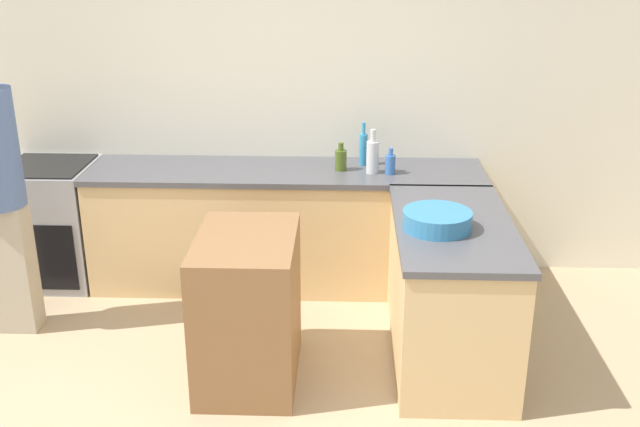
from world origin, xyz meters
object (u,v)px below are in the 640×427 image
(water_bottle_blue, at_px, (390,164))
(dish_soap_bottle, at_px, (363,148))
(island_table, at_px, (248,308))
(mixing_bowl, at_px, (437,220))
(range_oven, at_px, (54,223))
(olive_oil_bottle, at_px, (341,159))
(vinegar_bottle_clear, at_px, (373,156))

(water_bottle_blue, height_order, dish_soap_bottle, dish_soap_bottle)
(island_table, relative_size, dish_soap_bottle, 2.82)
(mixing_bowl, distance_m, water_bottle_blue, 1.04)
(range_oven, bearing_deg, olive_oil_bottle, -0.08)
(island_table, bearing_deg, vinegar_bottle_clear, 58.63)
(dish_soap_bottle, bearing_deg, mixing_bowl, -71.86)
(olive_oil_bottle, bearing_deg, island_table, -112.20)
(range_oven, distance_m, water_bottle_blue, 2.52)
(island_table, xyz_separation_m, water_bottle_blue, (0.86, 1.19, 0.52))
(island_table, distance_m, vinegar_bottle_clear, 1.53)
(range_oven, relative_size, island_table, 1.01)
(range_oven, bearing_deg, mixing_bowl, -22.16)
(dish_soap_bottle, bearing_deg, island_table, -115.80)
(olive_oil_bottle, bearing_deg, water_bottle_blue, -12.33)
(vinegar_bottle_clear, relative_size, dish_soap_bottle, 0.99)
(water_bottle_blue, xyz_separation_m, vinegar_bottle_clear, (-0.13, 0.02, 0.05))
(olive_oil_bottle, bearing_deg, dish_soap_bottle, 39.84)
(range_oven, height_order, mixing_bowl, mixing_bowl)
(water_bottle_blue, xyz_separation_m, olive_oil_bottle, (-0.35, 0.08, 0.01))
(vinegar_bottle_clear, xyz_separation_m, dish_soap_bottle, (-0.06, 0.19, 0.00))
(vinegar_bottle_clear, bearing_deg, mixing_bowl, -71.83)
(range_oven, xyz_separation_m, dish_soap_bottle, (2.28, 0.13, 0.56))
(island_table, bearing_deg, olive_oil_bottle, 67.80)
(island_table, relative_size, mixing_bowl, 2.24)
(mixing_bowl, bearing_deg, water_bottle_blue, 101.95)
(mixing_bowl, height_order, dish_soap_bottle, dish_soap_bottle)
(mixing_bowl, relative_size, olive_oil_bottle, 1.97)
(island_table, bearing_deg, range_oven, 141.71)
(vinegar_bottle_clear, bearing_deg, water_bottle_blue, -9.15)
(range_oven, distance_m, island_table, 2.05)
(range_oven, xyz_separation_m, island_table, (1.61, -1.27, -0.00))
(island_table, height_order, dish_soap_bottle, dish_soap_bottle)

